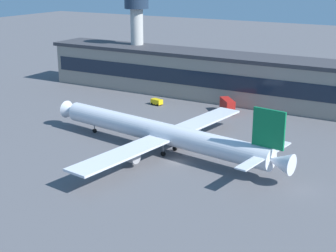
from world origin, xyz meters
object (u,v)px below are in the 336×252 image
Objects in this scene: control_tower at (137,28)px; baggage_tug at (157,102)px; catering_truck at (227,105)px; airliner at (163,133)px.

control_tower is 8.48× the size of baggage_tug.
catering_truck is at bearing 7.41° from baggage_tug.
control_tower reaches higher than baggage_tug.
catering_truck is 22.78m from baggage_tug.
airliner is 9.15× the size of catering_truck.
airliner is 1.95× the size of control_tower.
airliner is at bearing -57.00° from baggage_tug.
baggage_tug is (20.46, -20.34, -19.71)m from control_tower.
control_tower reaches higher than airliner.
catering_truck is at bearing 90.32° from airliner.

